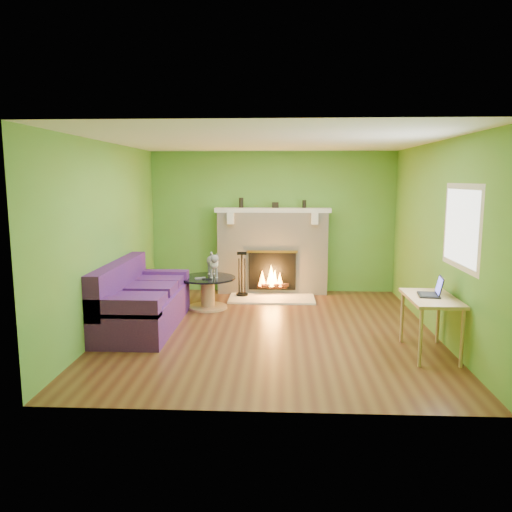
# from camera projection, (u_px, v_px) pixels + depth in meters

# --- Properties ---
(floor) EXTENTS (5.00, 5.00, 0.00)m
(floor) POSITION_uv_depth(u_px,v_px,m) (270.00, 330.00, 7.01)
(floor) COLOR #542918
(floor) RESTS_ON ground
(ceiling) EXTENTS (5.00, 5.00, 0.00)m
(ceiling) POSITION_uv_depth(u_px,v_px,m) (270.00, 141.00, 6.61)
(ceiling) COLOR white
(ceiling) RESTS_ON wall_back
(wall_back) EXTENTS (5.00, 0.00, 5.00)m
(wall_back) POSITION_uv_depth(u_px,v_px,m) (273.00, 222.00, 9.28)
(wall_back) COLOR #5F922F
(wall_back) RESTS_ON floor
(wall_front) EXTENTS (5.00, 0.00, 5.00)m
(wall_front) POSITION_uv_depth(u_px,v_px,m) (264.00, 272.00, 4.34)
(wall_front) COLOR #5F922F
(wall_front) RESTS_ON floor
(wall_left) EXTENTS (0.00, 5.00, 5.00)m
(wall_left) POSITION_uv_depth(u_px,v_px,m) (108.00, 237.00, 6.92)
(wall_left) COLOR #5F922F
(wall_left) RESTS_ON floor
(wall_right) EXTENTS (0.00, 5.00, 5.00)m
(wall_right) POSITION_uv_depth(u_px,v_px,m) (437.00, 239.00, 6.70)
(wall_right) COLOR #5F922F
(wall_right) RESTS_ON floor
(window_frame) EXTENTS (0.00, 1.20, 1.20)m
(window_frame) POSITION_uv_depth(u_px,v_px,m) (462.00, 227.00, 5.78)
(window_frame) COLOR silver
(window_frame) RESTS_ON wall_right
(window_pane) EXTENTS (0.00, 1.06, 1.06)m
(window_pane) POSITION_uv_depth(u_px,v_px,m) (461.00, 227.00, 5.78)
(window_pane) COLOR white
(window_pane) RESTS_ON wall_right
(fireplace) EXTENTS (2.10, 0.46, 1.58)m
(fireplace) POSITION_uv_depth(u_px,v_px,m) (272.00, 252.00, 9.18)
(fireplace) COLOR beige
(fireplace) RESTS_ON floor
(hearth) EXTENTS (1.50, 0.75, 0.03)m
(hearth) POSITION_uv_depth(u_px,v_px,m) (272.00, 298.00, 8.78)
(hearth) COLOR beige
(hearth) RESTS_ON floor
(mantel) EXTENTS (2.10, 0.28, 0.08)m
(mantel) POSITION_uv_depth(u_px,v_px,m) (273.00, 210.00, 9.04)
(mantel) COLOR white
(mantel) RESTS_ON fireplace
(sofa) EXTENTS (0.94, 2.09, 0.94)m
(sofa) POSITION_uv_depth(u_px,v_px,m) (140.00, 302.00, 7.09)
(sofa) COLOR #431A66
(sofa) RESTS_ON floor
(coffee_table) EXTENTS (0.91, 0.91, 0.52)m
(coffee_table) POSITION_uv_depth(u_px,v_px,m) (208.00, 290.00, 8.15)
(coffee_table) COLOR tan
(coffee_table) RESTS_ON floor
(desk) EXTENTS (0.56, 0.96, 0.71)m
(desk) POSITION_uv_depth(u_px,v_px,m) (431.00, 304.00, 5.96)
(desk) COLOR tan
(desk) RESTS_ON floor
(cat) EXTENTS (0.41, 0.70, 0.41)m
(cat) POSITION_uv_depth(u_px,v_px,m) (213.00, 264.00, 8.13)
(cat) COLOR slate
(cat) RESTS_ON coffee_table
(remote_silver) EXTENTS (0.17, 0.12, 0.02)m
(remote_silver) POSITION_uv_depth(u_px,v_px,m) (200.00, 278.00, 8.00)
(remote_silver) COLOR gray
(remote_silver) RESTS_ON coffee_table
(remote_black) EXTENTS (0.16, 0.05, 0.02)m
(remote_black) POSITION_uv_depth(u_px,v_px,m) (207.00, 279.00, 7.94)
(remote_black) COLOR black
(remote_black) RESTS_ON coffee_table
(laptop) EXTENTS (0.32, 0.35, 0.24)m
(laptop) POSITION_uv_depth(u_px,v_px,m) (429.00, 286.00, 5.98)
(laptop) COLOR black
(laptop) RESTS_ON desk
(fire_tools) EXTENTS (0.21, 0.21, 0.80)m
(fire_tools) POSITION_uv_depth(u_px,v_px,m) (242.00, 274.00, 8.89)
(fire_tools) COLOR black
(fire_tools) RESTS_ON hearth
(mantel_vase_left) EXTENTS (0.08, 0.08, 0.18)m
(mantel_vase_left) POSITION_uv_depth(u_px,v_px,m) (241.00, 203.00, 9.08)
(mantel_vase_left) COLOR black
(mantel_vase_left) RESTS_ON mantel
(mantel_vase_right) EXTENTS (0.07, 0.07, 0.14)m
(mantel_vase_right) POSITION_uv_depth(u_px,v_px,m) (304.00, 204.00, 9.02)
(mantel_vase_right) COLOR black
(mantel_vase_right) RESTS_ON mantel
(mantel_box) EXTENTS (0.12, 0.08, 0.10)m
(mantel_box) POSITION_uv_depth(u_px,v_px,m) (275.00, 205.00, 9.05)
(mantel_box) COLOR black
(mantel_box) RESTS_ON mantel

